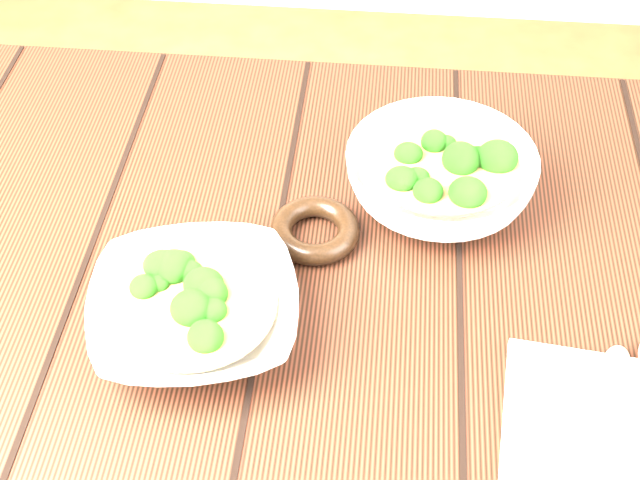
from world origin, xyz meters
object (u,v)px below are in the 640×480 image
table (291,351)px  soup_bowl_back (440,176)px  soup_bowl_front (195,311)px  napkin (613,429)px  trivet (315,230)px

table → soup_bowl_back: 0.26m
table → soup_bowl_back: (0.16, 0.14, 0.16)m
soup_bowl_front → soup_bowl_back: (0.24, 0.21, 0.01)m
soup_bowl_front → napkin: soup_bowl_front is taller
table → soup_bowl_back: bearing=42.4°
soup_bowl_back → soup_bowl_front: bearing=-138.5°
soup_bowl_back → trivet: (-0.13, -0.07, -0.02)m
table → trivet: bearing=72.2°
table → soup_bowl_front: bearing=-140.2°
table → soup_bowl_front: (-0.08, -0.07, 0.15)m
trivet → soup_bowl_front: bearing=-127.5°
soup_bowl_front → napkin: (0.40, -0.08, -0.02)m
soup_bowl_front → trivet: (0.11, 0.14, -0.02)m
trivet → napkin: bearing=-36.7°
soup_bowl_front → trivet: size_ratio=2.44×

